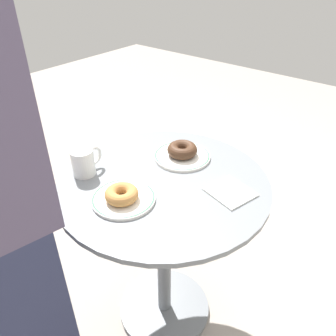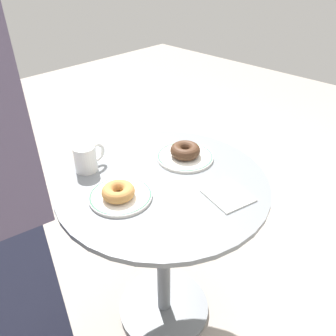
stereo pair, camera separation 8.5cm
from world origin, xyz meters
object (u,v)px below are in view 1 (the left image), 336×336
object	(u,v)px
cafe_table	(164,232)
plate_left	(124,198)
paper_napkin	(230,192)
donut_old_fashioned	(122,194)
donut_chocolate	(182,150)
coffee_mug	(84,162)
plate_right	(182,156)

from	to	relation	value
cafe_table	plate_left	bearing A→B (deg)	169.48
cafe_table	paper_napkin	size ratio (longest dim) A/B	5.35
donut_old_fashioned	donut_chocolate	distance (m)	0.33
cafe_table	plate_left	size ratio (longest dim) A/B	3.61
donut_chocolate	paper_napkin	world-z (taller)	donut_chocolate
cafe_table	coffee_mug	world-z (taller)	coffee_mug
coffee_mug	donut_chocolate	bearing A→B (deg)	-33.58
cafe_table	plate_right	xyz separation A→B (m)	(0.16, 0.04, 0.24)
cafe_table	donut_old_fashioned	world-z (taller)	donut_old_fashioned
plate_right	paper_napkin	bearing A→B (deg)	-106.91
plate_right	donut_old_fashioned	world-z (taller)	donut_old_fashioned
plate_left	plate_right	bearing A→B (deg)	1.97
cafe_table	paper_napkin	distance (m)	0.33
plate_right	donut_chocolate	world-z (taller)	donut_chocolate
coffee_mug	plate_right	bearing A→B (deg)	-33.58
plate_left	paper_napkin	size ratio (longest dim) A/B	1.48
donut_old_fashioned	plate_left	bearing A→B (deg)	21.12
cafe_table	paper_napkin	world-z (taller)	paper_napkin
donut_old_fashioned	plate_right	bearing A→B (deg)	2.57
donut_chocolate	coffee_mug	xyz separation A→B (m)	(-0.30, 0.20, 0.01)
cafe_table	plate_left	world-z (taller)	plate_left
paper_napkin	plate_left	bearing A→B (deg)	135.23
cafe_table	plate_right	size ratio (longest dim) A/B	3.42
plate_left	paper_napkin	bearing A→B (deg)	-44.77
plate_right	donut_old_fashioned	bearing A→B (deg)	-177.43
coffee_mug	donut_old_fashioned	bearing A→B (deg)	-98.31
plate_right	paper_napkin	size ratio (longest dim) A/B	1.56
plate_right	donut_chocolate	bearing A→B (deg)	-90.00
paper_napkin	coffee_mug	distance (m)	0.50
plate_left	coffee_mug	world-z (taller)	coffee_mug
cafe_table	coffee_mug	distance (m)	0.40
plate_left	coffee_mug	xyz separation A→B (m)	(0.02, 0.21, 0.04)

